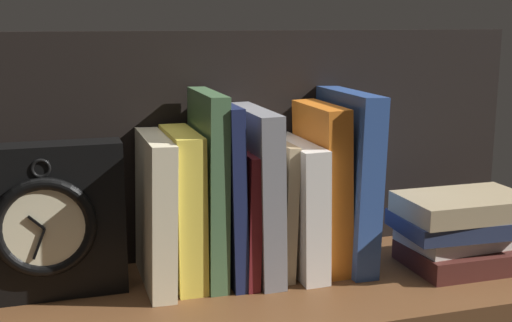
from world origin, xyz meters
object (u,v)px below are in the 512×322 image
Objects in this scene: book_yellow_seinlanguage at (183,207)px; book_white_catcher at (296,205)px; book_blue_modern at (346,179)px; book_navy_bierce at (226,191)px; book_maroon_dawkins at (240,212)px; book_cream_twain at (155,211)px; book_gray_chess at (259,192)px; book_stack_side at (458,229)px; book_green_romantic at (208,187)px; framed_clock at (45,222)px; book_orange_pandolfini at (322,186)px; book_tan_shortstories at (277,206)px.

book_white_catcher is at bearing 0.00° from book_yellow_seinlanguage.
book_yellow_seinlanguage is 0.82× the size of book_blue_modern.
book_maroon_dawkins is at bearing 0.00° from book_navy_bierce.
book_cream_twain is 0.87× the size of book_gray_chess.
book_green_romantic is at bearing 169.50° from book_stack_side.
book_yellow_seinlanguage is 23.89cm from book_blue_modern.
book_yellow_seinlanguage reaches higher than book_cream_twain.
book_green_romantic reaches higher than book_navy_bierce.
book_maroon_dawkins is (11.68, 0.00, -1.13)cm from book_cream_twain.
book_navy_bierce is at bearing -0.00° from book_yellow_seinlanguage.
book_cream_twain is 3.75cm from book_yellow_seinlanguage.
book_green_romantic is 21.34cm from framed_clock.
book_orange_pandolfini is at bearing 0.00° from book_yellow_seinlanguage.
book_green_romantic is 1.10× the size of book_orange_pandolfini.
book_tan_shortstories is at bearing 0.00° from book_maroon_dawkins.
book_gray_chess is at bearing 180.00° from book_orange_pandolfini.
book_yellow_seinlanguage is 10.71cm from book_gray_chess.
book_orange_pandolfini is 0.93× the size of book_blue_modern.
book_tan_shortstories is 0.80× the size of book_orange_pandolfini.
book_navy_bierce is at bearing 180.00° from book_blue_modern.
book_cream_twain is 1.01× the size of framed_clock.
book_blue_modern is (17.87, 0.00, 0.44)cm from book_navy_bierce.
book_orange_pandolfini is 20.55cm from book_stack_side.
book_cream_twain is 1.10× the size of book_white_catcher.
book_white_catcher is 4.55cm from book_orange_pandolfini.
book_orange_pandolfini is (16.57, 0.00, -1.14)cm from book_green_romantic.
book_stack_side is at bearing -6.19° from framed_clock.
book_cream_twain is 9.87cm from book_navy_bierce.
book_maroon_dawkins is at bearing -180.00° from book_tan_shortstories.
book_cream_twain is 19.96cm from book_white_catcher.
book_navy_bierce is at bearing -180.00° from book_white_catcher.
book_maroon_dawkins is at bearing 0.00° from book_cream_twain.
book_maroon_dawkins is at bearing 167.99° from book_stack_side.
book_cream_twain is 14.46cm from book_gray_chess.
book_yellow_seinlanguage is 20.05cm from book_orange_pandolfini.
book_navy_bierce is 1.36× the size of book_maroon_dawkins.
framed_clock is (-23.62, -0.40, -2.14)cm from book_navy_bierce.
book_tan_shortstories is (7.41, 0.00, -2.75)cm from book_navy_bierce.
book_blue_modern is (15.84, 0.00, 3.60)cm from book_maroon_dawkins.
book_maroon_dawkins is 12.37cm from book_orange_pandolfini.
framed_clock is at bearing -179.03° from book_navy_bierce.
book_navy_bierce is 1.04× the size of book_gray_chess.
book_cream_twain reaches higher than book_white_catcher.
book_navy_bierce is (2.48, -0.00, -0.75)cm from book_green_romantic.
book_blue_modern reaches higher than book_cream_twain.
book_maroon_dawkins is 0.76× the size of book_orange_pandolfini.
book_green_romantic is 20.35cm from book_blue_modern.
book_orange_pandolfini is at bearing 0.00° from book_white_catcher.
book_gray_chess is (10.63, 0.00, 1.26)cm from book_yellow_seinlanguage.
book_orange_pandolfini is at bearing 0.00° from book_maroon_dawkins.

